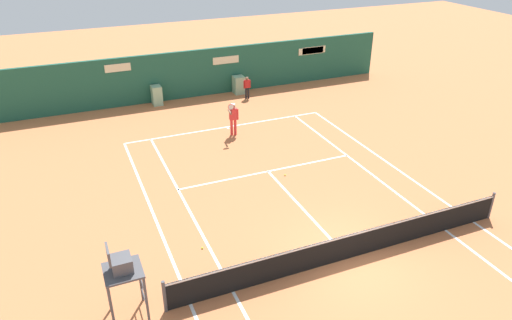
# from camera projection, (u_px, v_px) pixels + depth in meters

# --- Properties ---
(ground_plane) EXTENTS (80.00, 80.00, 0.01)m
(ground_plane) POSITION_uv_depth(u_px,v_px,m) (339.00, 248.00, 15.96)
(ground_plane) COLOR #C67042
(tennis_net) EXTENTS (12.10, 0.10, 1.07)m
(tennis_net) POSITION_uv_depth(u_px,v_px,m) (350.00, 245.00, 15.26)
(tennis_net) COLOR #4C4C51
(tennis_net) RESTS_ON ground_plane
(sponsor_back_wall) EXTENTS (25.00, 1.02, 2.84)m
(sponsor_back_wall) POSITION_uv_depth(u_px,v_px,m) (197.00, 74.00, 28.79)
(sponsor_back_wall) COLOR #1E5642
(sponsor_back_wall) RESTS_ON ground_plane
(umpire_chair) EXTENTS (1.00, 1.00, 2.41)m
(umpire_chair) POSITION_uv_depth(u_px,v_px,m) (122.00, 270.00, 12.54)
(umpire_chair) COLOR #47474C
(umpire_chair) RESTS_ON ground_plane
(player_on_baseline) EXTENTS (0.72, 0.69, 1.88)m
(player_on_baseline) POSITION_uv_depth(u_px,v_px,m) (233.00, 117.00, 23.73)
(player_on_baseline) COLOR red
(player_on_baseline) RESTS_ON ground_plane
(ball_kid_centre_post) EXTENTS (0.45, 0.19, 1.35)m
(ball_kid_centre_post) POSITION_uv_depth(u_px,v_px,m) (247.00, 86.00, 28.65)
(ball_kid_centre_post) COLOR black
(ball_kid_centre_post) RESTS_ON ground_plane
(tennis_ball_by_sideline) EXTENTS (0.07, 0.07, 0.07)m
(tennis_ball_by_sideline) POSITION_uv_depth(u_px,v_px,m) (285.00, 175.00, 20.38)
(tennis_ball_by_sideline) COLOR #CCE033
(tennis_ball_by_sideline) RESTS_ON ground_plane
(tennis_ball_mid_court) EXTENTS (0.07, 0.07, 0.07)m
(tennis_ball_mid_court) POSITION_uv_depth(u_px,v_px,m) (202.00, 248.00, 15.91)
(tennis_ball_mid_court) COLOR #CCE033
(tennis_ball_mid_court) RESTS_ON ground_plane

